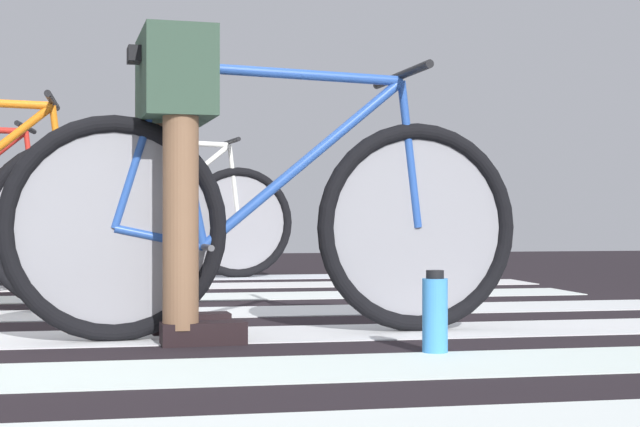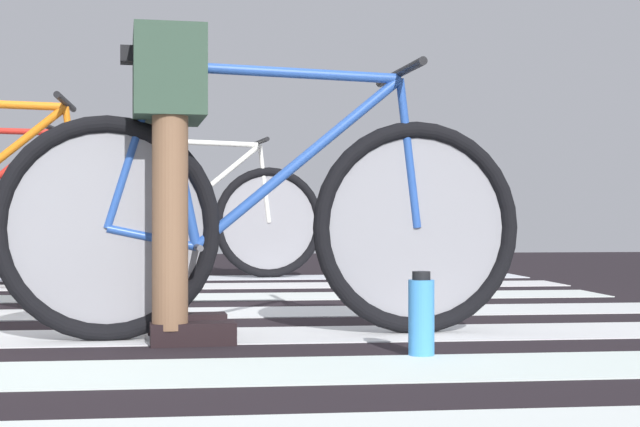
% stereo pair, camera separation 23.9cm
% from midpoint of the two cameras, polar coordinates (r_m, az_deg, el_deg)
% --- Properties ---
extents(ground, '(18.00, 14.00, 0.02)m').
position_cam_midpoint_polar(ground, '(3.48, -19.48, -6.85)').
color(ground, black).
extents(crosswalk_markings, '(5.38, 6.52, 0.00)m').
position_cam_midpoint_polar(crosswalk_markings, '(3.28, -18.92, -7.06)').
color(crosswalk_markings, silver).
rests_on(crosswalk_markings, ground).
extents(bicycle_1_of_4, '(1.73, 0.52, 0.93)m').
position_cam_midpoint_polar(bicycle_1_of_4, '(3.17, -5.02, -0.36)').
color(bicycle_1_of_4, black).
rests_on(bicycle_1_of_4, ground).
extents(cyclist_1_of_4, '(0.34, 0.43, 0.98)m').
position_cam_midpoint_polar(cyclist_1_of_4, '(3.14, -10.62, 4.23)').
color(cyclist_1_of_4, brown).
rests_on(cyclist_1_of_4, ground).
extents(bicycle_4_of_4, '(1.73, 0.52, 0.93)m').
position_cam_midpoint_polar(bicycle_4_of_4, '(6.18, -10.57, -0.28)').
color(bicycle_4_of_4, black).
rests_on(bicycle_4_of_4, ground).
extents(cyclist_4_of_4, '(0.36, 0.43, 0.96)m').
position_cam_midpoint_polar(cyclist_4_of_4, '(6.15, -13.44, 1.94)').
color(cyclist_4_of_4, '#A87A5B').
rests_on(cyclist_4_of_4, ground).
extents(water_bottle, '(0.07, 0.07, 0.24)m').
position_cam_midpoint_polar(water_bottle, '(2.79, 4.42, -5.96)').
color(water_bottle, '#3C8CD9').
rests_on(water_bottle, ground).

